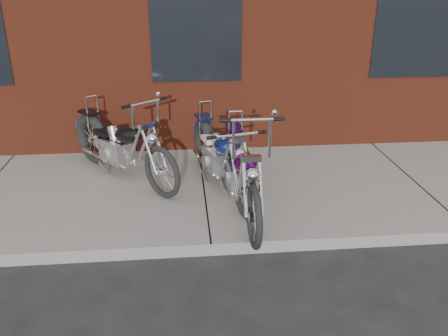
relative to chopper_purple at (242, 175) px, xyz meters
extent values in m
plane|color=black|center=(-0.45, -0.85, -0.59)|extent=(120.00, 120.00, 0.00)
cube|color=gray|center=(-0.45, 0.65, -0.51)|extent=(22.00, 3.00, 0.15)
torus|color=black|center=(-0.01, 0.62, -0.05)|extent=(0.16, 0.78, 0.78)
torus|color=black|center=(0.01, -1.07, -0.09)|extent=(0.08, 0.70, 0.70)
cube|color=#AEAFB1|center=(0.00, -0.07, -0.06)|extent=(0.31, 0.43, 0.32)
ellipsoid|color=#530B6A|center=(0.00, -0.37, 0.25)|extent=(0.29, 0.60, 0.33)
cube|color=black|center=(0.00, 0.21, 0.15)|extent=(0.26, 0.30, 0.06)
cylinder|color=silver|center=(0.01, -0.94, 0.19)|extent=(0.05, 0.31, 0.58)
cylinder|color=silver|center=(0.01, -0.80, 0.91)|extent=(0.59, 0.04, 0.03)
cylinder|color=silver|center=(-0.01, 0.53, 0.36)|extent=(0.02, 0.02, 0.52)
cylinder|color=silver|center=(0.13, 0.17, -0.20)|extent=(0.06, 0.97, 0.05)
torus|color=black|center=(-0.36, 1.21, -0.06)|extent=(0.32, 0.78, 0.77)
torus|color=black|center=(0.03, -0.41, -0.09)|extent=(0.23, 0.69, 0.69)
cube|color=#AEAFB1|center=(-0.20, 0.55, -0.07)|extent=(0.39, 0.48, 0.32)
ellipsoid|color=#1F39B2|center=(-0.13, 0.26, 0.24)|extent=(0.41, 0.63, 0.33)
cube|color=beige|center=(-0.26, 0.82, 0.15)|extent=(0.32, 0.35, 0.06)
cylinder|color=silver|center=(0.00, -0.28, 0.19)|extent=(0.11, 0.31, 0.57)
cylinder|color=silver|center=(-0.03, -0.15, 0.53)|extent=(0.58, 0.17, 0.03)
cylinder|color=silver|center=(-0.34, 1.13, 0.35)|extent=(0.03, 0.03, 0.51)
cylinder|color=silver|center=(-0.13, 0.81, -0.20)|extent=(0.27, 0.94, 0.05)
torus|color=black|center=(-1.98, 1.59, -0.05)|extent=(0.62, 0.70, 0.79)
torus|color=black|center=(-0.90, 0.26, -0.08)|extent=(0.51, 0.60, 0.71)
cube|color=#AEAFB1|center=(-1.54, 1.05, -0.06)|extent=(0.51, 0.53, 0.33)
ellipsoid|color=black|center=(-1.35, 0.81, 0.26)|extent=(0.60, 0.64, 0.33)
cube|color=black|center=(-1.72, 1.27, 0.16)|extent=(0.40, 0.40, 0.07)
cylinder|color=silver|center=(-0.98, 0.37, 0.20)|extent=(0.23, 0.27, 0.59)
cylinder|color=silver|center=(-1.07, 0.47, 0.79)|extent=(0.48, 0.41, 0.03)
cylinder|color=silver|center=(-1.93, 1.52, 0.37)|extent=(0.03, 0.03, 0.52)
cylinder|color=silver|center=(-1.59, 1.32, -0.20)|extent=(0.66, 0.79, 0.05)
camera|label=1|loc=(-0.73, -5.30, 2.33)|focal=38.00mm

